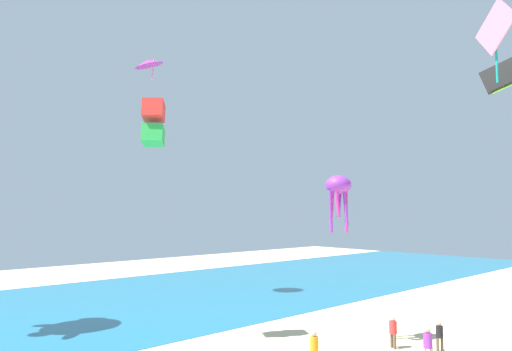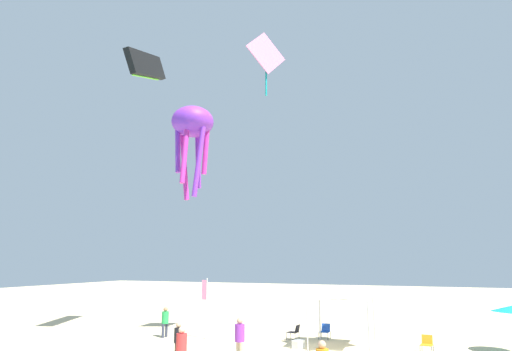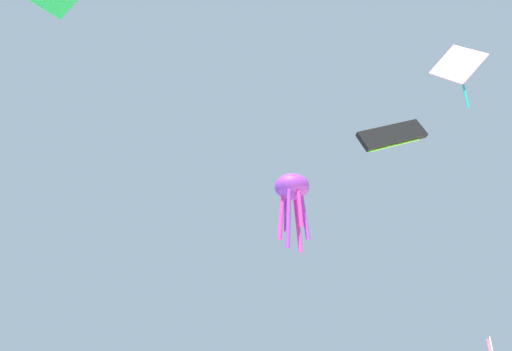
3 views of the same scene
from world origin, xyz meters
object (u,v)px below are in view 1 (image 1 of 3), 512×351
(person_kite_handler, at_px, (428,343))
(kite_box_red, at_px, (153,123))
(person_far_stroller, at_px, (440,334))
(kite_diamond_pink, at_px, (495,30))
(canopy_tent, at_px, (502,344))
(person_watching_sky, at_px, (314,346))
(kite_delta_magenta, at_px, (148,63))
(person_near_umbrella, at_px, (393,329))
(kite_octopus_purple, at_px, (338,188))

(person_kite_handler, bearing_deg, kite_box_red, -15.44)
(person_far_stroller, height_order, person_kite_handler, person_kite_handler)
(person_kite_handler, distance_m, kite_diamond_pink, 15.61)
(canopy_tent, xyz_separation_m, person_watching_sky, (-0.92, 8.47, -1.68))
(kite_box_red, bearing_deg, person_kite_handler, 162.87)
(canopy_tent, bearing_deg, kite_delta_magenta, 86.06)
(canopy_tent, distance_m, person_kite_handler, 6.26)
(person_near_umbrella, bearing_deg, kite_delta_magenta, 33.51)
(person_far_stroller, relative_size, kite_octopus_purple, 0.47)
(person_far_stroller, distance_m, person_near_umbrella, 2.48)
(person_watching_sky, height_order, person_kite_handler, person_kite_handler)
(person_kite_handler, bearing_deg, person_far_stroller, -125.07)
(kite_octopus_purple, height_order, kite_diamond_pink, kite_diamond_pink)
(kite_delta_magenta, bearing_deg, person_watching_sky, 178.97)
(canopy_tent, bearing_deg, person_kite_handler, 53.39)
(person_near_umbrella, distance_m, person_kite_handler, 3.02)
(kite_box_red, bearing_deg, kite_delta_magenta, -79.19)
(canopy_tent, height_order, kite_diamond_pink, kite_diamond_pink)
(person_kite_handler, relative_size, kite_delta_magenta, 0.61)
(kite_diamond_pink, bearing_deg, person_watching_sky, -106.26)
(person_near_umbrella, relative_size, person_kite_handler, 0.96)
(person_near_umbrella, xyz_separation_m, kite_diamond_pink, (-1.21, -6.50, 15.19))
(person_kite_handler, bearing_deg, person_watching_sky, 1.87)
(person_watching_sky, bearing_deg, kite_delta_magenta, -102.19)
(person_far_stroller, xyz_separation_m, kite_octopus_purple, (-3.04, 4.49, 8.15))
(person_near_umbrella, xyz_separation_m, person_kite_handler, (-1.29, -2.73, 0.04))
(person_kite_handler, bearing_deg, canopy_tent, 93.87)
(person_near_umbrella, bearing_deg, kite_diamond_pink, -163.89)
(person_kite_handler, height_order, kite_octopus_purple, kite_octopus_purple)
(person_watching_sky, distance_m, person_near_umbrella, 5.88)
(kite_delta_magenta, xyz_separation_m, kite_box_red, (-7.03, -13.22, -8.40))
(kite_delta_magenta, bearing_deg, kite_octopus_purple, -170.07)
(person_far_stroller, distance_m, person_kite_handler, 2.78)
(canopy_tent, bearing_deg, kite_diamond_pink, 16.40)
(person_watching_sky, xyz_separation_m, kite_diamond_pink, (4.61, -7.38, 15.20))
(kite_delta_magenta, bearing_deg, person_near_umbrella, -166.37)
(person_far_stroller, height_order, person_near_umbrella, person_near_umbrella)
(kite_octopus_purple, distance_m, kite_box_red, 11.71)
(kite_diamond_pink, height_order, kite_box_red, kite_diamond_pink)
(kite_octopus_purple, bearing_deg, person_near_umbrella, -87.34)
(kite_diamond_pink, xyz_separation_m, kite_box_red, (-8.61, 16.37, -3.24))
(person_near_umbrella, distance_m, kite_octopus_purple, 8.58)
(person_near_umbrella, bearing_deg, person_kite_handler, -178.66)
(person_kite_handler, height_order, kite_diamond_pink, kite_diamond_pink)
(person_far_stroller, distance_m, kite_delta_magenta, 32.66)
(person_far_stroller, xyz_separation_m, person_kite_handler, (-2.69, -0.69, 0.14))
(person_kite_handler, distance_m, kite_delta_magenta, 32.88)
(person_watching_sky, xyz_separation_m, kite_delta_magenta, (3.03, 22.20, 20.36))
(person_near_umbrella, distance_m, kite_diamond_pink, 16.57)
(person_watching_sky, distance_m, kite_diamond_pink, 17.52)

